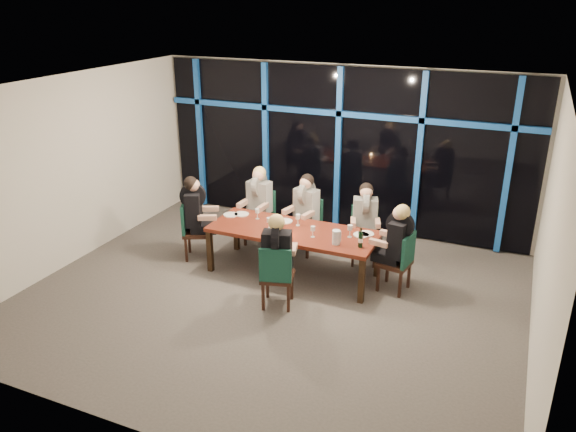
{
  "coord_description": "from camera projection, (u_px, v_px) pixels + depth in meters",
  "views": [
    {
      "loc": [
        3.07,
        -6.51,
        4.15
      ],
      "look_at": [
        0.0,
        0.6,
        1.05
      ],
      "focal_mm": 35.0,
      "sensor_mm": 36.0,
      "label": 1
    }
  ],
  "objects": [
    {
      "name": "chair_end_left",
      "position": [
        192.0,
        227.0,
        9.25
      ],
      "size": [
        0.59,
        0.59,
        0.97
      ],
      "rotation": [
        0.0,
        0.0,
        2.0
      ],
      "color": "black",
      "rests_on": "ground"
    },
    {
      "name": "plate_end_left",
      "position": [
        231.0,
        215.0,
        9.18
      ],
      "size": [
        0.24,
        0.24,
        0.01
      ],
      "primitive_type": "cylinder",
      "color": "white",
      "rests_on": "dining_table"
    },
    {
      "name": "wine_glass_b",
      "position": [
        298.0,
        217.0,
        8.73
      ],
      "size": [
        0.07,
        0.07,
        0.18
      ],
      "color": "silver",
      "rests_on": "dining_table"
    },
    {
      "name": "wine_glass_a",
      "position": [
        269.0,
        221.0,
        8.61
      ],
      "size": [
        0.07,
        0.07,
        0.18
      ],
      "color": "silver",
      "rests_on": "dining_table"
    },
    {
      "name": "plate_end_right",
      "position": [
        361.0,
        235.0,
        8.42
      ],
      "size": [
        0.24,
        0.24,
        0.01
      ],
      "primitive_type": "cylinder",
      "color": "white",
      "rests_on": "dining_table"
    },
    {
      "name": "diner_far_mid",
      "position": [
        305.0,
        203.0,
        9.3
      ],
      "size": [
        0.53,
        0.63,
        0.92
      ],
      "rotation": [
        0.0,
        0.0,
        -0.22
      ],
      "color": "black",
      "rests_on": "ground"
    },
    {
      "name": "wine_glass_c",
      "position": [
        313.0,
        229.0,
        8.32
      ],
      "size": [
        0.07,
        0.07,
        0.17
      ],
      "color": "silver",
      "rests_on": "dining_table"
    },
    {
      "name": "wine_glass_e",
      "position": [
        350.0,
        228.0,
        8.31
      ],
      "size": [
        0.07,
        0.07,
        0.19
      ],
      "color": "white",
      "rests_on": "dining_table"
    },
    {
      "name": "chair_far_left",
      "position": [
        261.0,
        214.0,
        9.82
      ],
      "size": [
        0.47,
        0.47,
        0.96
      ],
      "rotation": [
        0.0,
        0.0,
        -0.06
      ],
      "color": "black",
      "rests_on": "ground"
    },
    {
      "name": "wine_glass_d",
      "position": [
        257.0,
        212.0,
        8.99
      ],
      "size": [
        0.07,
        0.07,
        0.17
      ],
      "color": "white",
      "rests_on": "dining_table"
    },
    {
      "name": "chair_end_right",
      "position": [
        400.0,
        259.0,
        8.18
      ],
      "size": [
        0.5,
        0.5,
        0.93
      ],
      "rotation": [
        0.0,
        0.0,
        4.55
      ],
      "color": "black",
      "rests_on": "ground"
    },
    {
      "name": "room",
      "position": [
        270.0,
        163.0,
        7.47
      ],
      "size": [
        7.04,
        7.0,
        3.02
      ],
      "color": "#5F5854",
      "rests_on": "ground"
    },
    {
      "name": "plate_far_mid",
      "position": [
        285.0,
        221.0,
        8.93
      ],
      "size": [
        0.24,
        0.24,
        0.01
      ],
      "primitive_type": "cylinder",
      "color": "white",
      "rests_on": "dining_table"
    },
    {
      "name": "chair_far_mid",
      "position": [
        308.0,
        222.0,
        9.49
      ],
      "size": [
        0.52,
        0.52,
        0.94
      ],
      "rotation": [
        0.0,
        0.0,
        -0.22
      ],
      "color": "black",
      "rests_on": "ground"
    },
    {
      "name": "wine_bottle",
      "position": [
        361.0,
        240.0,
        7.99
      ],
      "size": [
        0.07,
        0.07,
        0.3
      ],
      "rotation": [
        0.0,
        0.0,
        -0.36
      ],
      "color": "black",
      "rests_on": "dining_table"
    },
    {
      "name": "diner_near_mid",
      "position": [
        277.0,
        246.0,
        7.67
      ],
      "size": [
        0.55,
        0.65,
        0.93
      ],
      "rotation": [
        0.0,
        0.0,
        3.41
      ],
      "color": "black",
      "rests_on": "ground"
    },
    {
      "name": "tea_light",
      "position": [
        286.0,
        234.0,
        8.42
      ],
      "size": [
        0.05,
        0.05,
        0.03
      ],
      "primitive_type": "cylinder",
      "color": "#F09A48",
      "rests_on": "dining_table"
    },
    {
      "name": "chair_far_right",
      "position": [
        364.0,
        232.0,
        9.14
      ],
      "size": [
        0.54,
        0.54,
        0.93
      ],
      "rotation": [
        0.0,
        0.0,
        0.31
      ],
      "color": "black",
      "rests_on": "ground"
    },
    {
      "name": "diner_far_left",
      "position": [
        258.0,
        195.0,
        9.62
      ],
      "size": [
        0.49,
        0.61,
        0.93
      ],
      "rotation": [
        0.0,
        0.0,
        -0.06
      ],
      "color": "black",
      "rests_on": "ground"
    },
    {
      "name": "plate_far_right",
      "position": [
        366.0,
        234.0,
        8.46
      ],
      "size": [
        0.24,
        0.24,
        0.01
      ],
      "primitive_type": "cylinder",
      "color": "white",
      "rests_on": "dining_table"
    },
    {
      "name": "diner_far_right",
      "position": [
        365.0,
        212.0,
        8.93
      ],
      "size": [
        0.55,
        0.63,
        0.9
      ],
      "rotation": [
        0.0,
        0.0,
        0.31
      ],
      "color": "black",
      "rests_on": "ground"
    },
    {
      "name": "plate_far_left",
      "position": [
        242.0,
        214.0,
        9.21
      ],
      "size": [
        0.24,
        0.24,
        0.01
      ],
      "primitive_type": "cylinder",
      "color": "white",
      "rests_on": "dining_table"
    },
    {
      "name": "chair_near_mid",
      "position": [
        277.0,
        274.0,
        7.74
      ],
      "size": [
        0.55,
        0.55,
        0.96
      ],
      "rotation": [
        0.0,
        0.0,
        3.41
      ],
      "color": "black",
      "rests_on": "ground"
    },
    {
      "name": "diner_end_left",
      "position": [
        196.0,
        206.0,
        9.11
      ],
      "size": [
        0.66,
        0.61,
        0.94
      ],
      "rotation": [
        0.0,
        0.0,
        2.0
      ],
      "color": "black",
      "rests_on": "ground"
    },
    {
      "name": "diner_end_right",
      "position": [
        397.0,
        235.0,
        8.09
      ],
      "size": [
        0.61,
        0.5,
        0.91
      ],
      "rotation": [
        0.0,
        0.0,
        4.55
      ],
      "color": "black",
      "rests_on": "ground"
    },
    {
      "name": "plate_near_mid",
      "position": [
        283.0,
        240.0,
        8.25
      ],
      "size": [
        0.24,
        0.24,
        0.01
      ],
      "primitive_type": "cylinder",
      "color": "white",
      "rests_on": "dining_table"
    },
    {
      "name": "water_pitcher",
      "position": [
        336.0,
        237.0,
        8.09
      ],
      "size": [
        0.13,
        0.12,
        0.21
      ],
      "rotation": [
        0.0,
        0.0,
        -0.18
      ],
      "color": "silver",
      "rests_on": "dining_table"
    },
    {
      "name": "dining_table",
      "position": [
        293.0,
        234.0,
        8.65
      ],
      "size": [
        2.6,
        1.0,
        0.75
      ],
      "color": "maroon",
      "rests_on": "ground"
    },
    {
      "name": "window_wall",
      "position": [
        340.0,
        146.0,
        10.14
      ],
      "size": [
        6.86,
        0.43,
        2.94
      ],
      "color": "black",
      "rests_on": "ground"
    }
  ]
}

